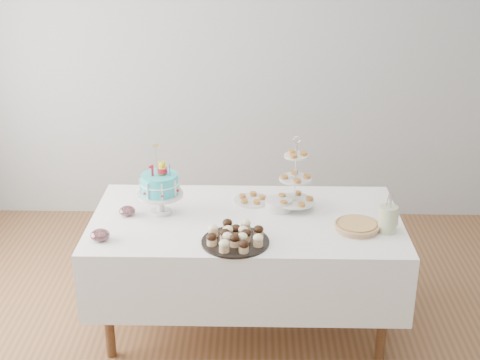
{
  "coord_description": "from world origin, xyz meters",
  "views": [
    {
      "loc": [
        0.04,
        -3.44,
        2.57
      ],
      "look_at": [
        -0.04,
        0.3,
        1.02
      ],
      "focal_mm": 50.0,
      "sensor_mm": 36.0,
      "label": 1
    }
  ],
  "objects_px": {
    "utensil_pitcher": "(388,218)",
    "jam_bowl_a": "(100,235)",
    "birthday_cake": "(160,195)",
    "pie": "(357,226)",
    "cupcake_tray": "(235,236)",
    "pastry_plate": "(252,199)",
    "jam_bowl_b": "(127,211)",
    "plate_stack": "(278,205)",
    "tiered_stand": "(295,179)",
    "table": "(246,250)"
  },
  "relations": [
    {
      "from": "tiered_stand",
      "to": "pastry_plate",
      "type": "distance_m",
      "value": 0.35
    },
    {
      "from": "cupcake_tray",
      "to": "jam_bowl_b",
      "type": "distance_m",
      "value": 0.77
    },
    {
      "from": "pie",
      "to": "jam_bowl_a",
      "type": "distance_m",
      "value": 1.52
    },
    {
      "from": "cupcake_tray",
      "to": "tiered_stand",
      "type": "height_order",
      "value": "tiered_stand"
    },
    {
      "from": "tiered_stand",
      "to": "plate_stack",
      "type": "relative_size",
      "value": 2.83
    },
    {
      "from": "birthday_cake",
      "to": "pie",
      "type": "height_order",
      "value": "birthday_cake"
    },
    {
      "from": "pastry_plate",
      "to": "jam_bowl_b",
      "type": "xyz_separation_m",
      "value": [
        -0.78,
        -0.23,
        0.01
      ]
    },
    {
      "from": "birthday_cake",
      "to": "jam_bowl_b",
      "type": "height_order",
      "value": "birthday_cake"
    },
    {
      "from": "tiered_stand",
      "to": "jam_bowl_b",
      "type": "relative_size",
      "value": 4.81
    },
    {
      "from": "pastry_plate",
      "to": "cupcake_tray",
      "type": "bearing_deg",
      "value": -99.01
    },
    {
      "from": "jam_bowl_a",
      "to": "jam_bowl_b",
      "type": "distance_m",
      "value": 0.35
    },
    {
      "from": "tiered_stand",
      "to": "pastry_plate",
      "type": "bearing_deg",
      "value": 158.28
    },
    {
      "from": "cupcake_tray",
      "to": "pastry_plate",
      "type": "distance_m",
      "value": 0.59
    },
    {
      "from": "pie",
      "to": "plate_stack",
      "type": "bearing_deg",
      "value": 149.25
    },
    {
      "from": "plate_stack",
      "to": "jam_bowl_a",
      "type": "height_order",
      "value": "plate_stack"
    },
    {
      "from": "pie",
      "to": "jam_bowl_a",
      "type": "xyz_separation_m",
      "value": [
        -1.51,
        -0.17,
        0.01
      ]
    },
    {
      "from": "pastry_plate",
      "to": "utensil_pitcher",
      "type": "height_order",
      "value": "utensil_pitcher"
    },
    {
      "from": "pie",
      "to": "tiered_stand",
      "type": "xyz_separation_m",
      "value": [
        -0.36,
        0.29,
        0.18
      ]
    },
    {
      "from": "jam_bowl_a",
      "to": "utensil_pitcher",
      "type": "xyz_separation_m",
      "value": [
        1.68,
        0.15,
        0.06
      ]
    },
    {
      "from": "tiered_stand",
      "to": "pastry_plate",
      "type": "xyz_separation_m",
      "value": [
        -0.27,
        0.11,
        -0.19
      ]
    },
    {
      "from": "jam_bowl_b",
      "to": "jam_bowl_a",
      "type": "bearing_deg",
      "value": -106.24
    },
    {
      "from": "pie",
      "to": "pastry_plate",
      "type": "height_order",
      "value": "pie"
    },
    {
      "from": "pie",
      "to": "utensil_pitcher",
      "type": "height_order",
      "value": "utensil_pitcher"
    },
    {
      "from": "utensil_pitcher",
      "to": "cupcake_tray",
      "type": "bearing_deg",
      "value": -144.71
    },
    {
      "from": "table",
      "to": "pie",
      "type": "bearing_deg",
      "value": -12.55
    },
    {
      "from": "table",
      "to": "birthday_cake",
      "type": "xyz_separation_m",
      "value": [
        -0.54,
        0.06,
        0.35
      ]
    },
    {
      "from": "jam_bowl_b",
      "to": "utensil_pitcher",
      "type": "height_order",
      "value": "utensil_pitcher"
    },
    {
      "from": "pie",
      "to": "utensil_pitcher",
      "type": "xyz_separation_m",
      "value": [
        0.17,
        -0.02,
        0.06
      ]
    },
    {
      "from": "jam_bowl_a",
      "to": "cupcake_tray",
      "type": "bearing_deg",
      "value": -1.16
    },
    {
      "from": "jam_bowl_a",
      "to": "utensil_pitcher",
      "type": "relative_size",
      "value": 0.46
    },
    {
      "from": "jam_bowl_b",
      "to": "plate_stack",
      "type": "bearing_deg",
      "value": 6.31
    },
    {
      "from": "pie",
      "to": "pastry_plate",
      "type": "relative_size",
      "value": 1.16
    },
    {
      "from": "table",
      "to": "utensil_pitcher",
      "type": "relative_size",
      "value": 7.77
    },
    {
      "from": "plate_stack",
      "to": "utensil_pitcher",
      "type": "bearing_deg",
      "value": -24.78
    },
    {
      "from": "utensil_pitcher",
      "to": "jam_bowl_a",
      "type": "bearing_deg",
      "value": -150.02
    },
    {
      "from": "table",
      "to": "jam_bowl_b",
      "type": "height_order",
      "value": "jam_bowl_b"
    },
    {
      "from": "birthday_cake",
      "to": "pie",
      "type": "bearing_deg",
      "value": -24.29
    },
    {
      "from": "jam_bowl_a",
      "to": "table",
      "type": "bearing_deg",
      "value": 20.57
    },
    {
      "from": "pie",
      "to": "tiered_stand",
      "type": "height_order",
      "value": "tiered_stand"
    },
    {
      "from": "cupcake_tray",
      "to": "jam_bowl_b",
      "type": "relative_size",
      "value": 3.86
    },
    {
      "from": "table",
      "to": "tiered_stand",
      "type": "bearing_deg",
      "value": 24.29
    },
    {
      "from": "table",
      "to": "plate_stack",
      "type": "relative_size",
      "value": 11.08
    },
    {
      "from": "cupcake_tray",
      "to": "jam_bowl_b",
      "type": "height_order",
      "value": "cupcake_tray"
    },
    {
      "from": "tiered_stand",
      "to": "plate_stack",
      "type": "xyz_separation_m",
      "value": [
        -0.1,
        -0.01,
        -0.17
      ]
    },
    {
      "from": "table",
      "to": "jam_bowl_b",
      "type": "relative_size",
      "value": 18.85
    },
    {
      "from": "pie",
      "to": "plate_stack",
      "type": "relative_size",
      "value": 1.58
    },
    {
      "from": "cupcake_tray",
      "to": "jam_bowl_b",
      "type": "bearing_deg",
      "value": 152.75
    },
    {
      "from": "tiered_stand",
      "to": "jam_bowl_a",
      "type": "relative_size",
      "value": 4.34
    },
    {
      "from": "pie",
      "to": "utensil_pitcher",
      "type": "bearing_deg",
      "value": -6.23
    },
    {
      "from": "pastry_plate",
      "to": "utensil_pitcher",
      "type": "distance_m",
      "value": 0.91
    }
  ]
}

